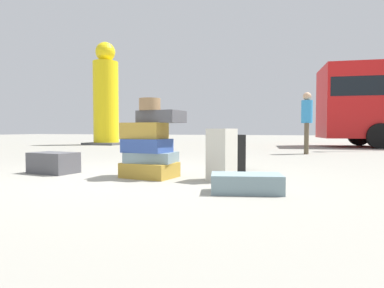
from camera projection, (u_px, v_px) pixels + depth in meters
name	position (u px, v px, depth m)	size (l,w,h in m)	color
ground_plane	(137.00, 177.00, 4.52)	(80.00, 80.00, 0.00)	gray
suitcase_tower	(150.00, 145.00, 4.52)	(0.83, 0.64, 1.09)	#B28C33
suitcase_cream_left_side	(222.00, 155.00, 4.23)	(0.29, 0.33, 0.67)	beige
suitcase_slate_white_trunk	(246.00, 183.00, 3.41)	(0.73, 0.39, 0.20)	gray
suitcase_black_right_side	(236.00, 153.00, 5.28)	(0.24, 0.34, 0.58)	black
suitcase_charcoal_behind_tower	(54.00, 163.00, 4.97)	(0.70, 0.43, 0.32)	#4C4C51
person_bearded_onlooker	(307.00, 117.00, 8.91)	(0.30, 0.34, 1.69)	brown
yellow_dummy_statue	(106.00, 99.00, 14.68)	(1.56, 1.56, 4.60)	yellow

